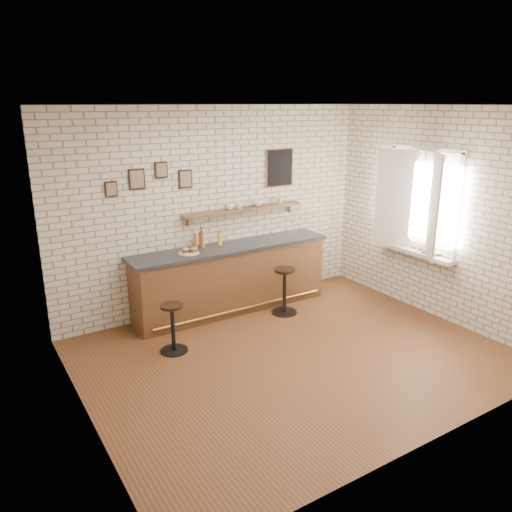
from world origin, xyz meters
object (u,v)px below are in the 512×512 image
Objects in this scene: shelf_cup_a at (230,207)px; shelf_cup_c at (258,203)px; shelf_cup_b at (239,206)px; shelf_cup_d at (280,200)px; bitters_bottle_amber at (202,239)px; book_upper at (430,253)px; bitters_bottle_brown at (195,243)px; bar_counter at (232,278)px; bar_stool_right at (285,289)px; sandwich_plate at (189,253)px; bar_stool_left at (173,326)px; condiment_bottle_yellow at (220,239)px; book_lower at (428,254)px; bitters_bottle_white at (202,241)px; ciabatta_sandwich at (189,250)px.

shelf_cup_c is (0.49, 0.00, 0.00)m from shelf_cup_a.
shelf_cup_d is (0.74, 0.00, 0.01)m from shelf_cup_b.
book_upper is at bearing -33.82° from bitters_bottle_amber.
shelf_cup_a is at bearing 157.67° from shelf_cup_d.
shelf_cup_b reaches higher than bitters_bottle_brown.
bar_counter is 10.34× the size of bitters_bottle_amber.
shelf_cup_c is (-0.01, 0.73, 1.18)m from bar_stool_right.
shelf_cup_a reaches higher than bar_counter.
sandwich_plate is 1.12m from shelf_cup_b.
shelf_cup_c reaches higher than bitters_bottle_brown.
bar_stool_left is 6.75× the size of shelf_cup_b.
shelf_cup_d reaches higher than sandwich_plate.
condiment_bottle_yellow is at bearing -173.64° from shelf_cup_a.
condiment_bottle_yellow is 3.02m from book_lower.
condiment_bottle_yellow is 0.32× the size of bar_stool_left.
book_lower is (2.73, -1.79, -0.19)m from bitters_bottle_amber.
condiment_bottle_yellow is at bearing 160.96° from shelf_cup_d.
bitters_bottle_white is at bearing 120.27° from shelf_cup_b.
bitters_bottle_amber is 1.47× the size of condiment_bottle_yellow.
condiment_bottle_yellow is at bearing 124.50° from shelf_cup_b.
book_lower is at bearing -33.35° from bitters_bottle_white.
ciabatta_sandwich is 1.15× the size of condiment_bottle_yellow.
bitters_bottle_white reaches higher than sandwich_plate.
bar_counter is at bearing 2.85° from ciabatta_sandwich.
shelf_cup_b reaches higher than bar_counter.
bar_stool_right is 2.16m from book_upper.
shelf_cup_a is at bearing 16.53° from sandwich_plate.
bitters_bottle_amber is (0.11, -0.00, 0.03)m from bitters_bottle_brown.
sandwich_plate is at bearing 128.57° from shelf_cup_b.
bitters_bottle_amber is at bearing 141.19° from book_upper.
ciabatta_sandwich is 0.95× the size of bitters_bottle_white.
bar_counter is at bearing 125.09° from book_lower.
bar_counter is 0.81m from bar_stool_right.
shelf_cup_a is (1.39, 0.98, 1.20)m from bar_stool_left.
shelf_cup_a is at bearing 114.75° from shelf_cup_b.
bar_counter is 26.59× the size of shelf_cup_a.
bitters_bottle_brown is 1.59m from shelf_cup_d.
ciabatta_sandwich is 1.95× the size of shelf_cup_c.
shelf_cup_c is 2.63m from book_upper.
bitters_bottle_white is at bearing 146.30° from bar_stool_right.
shelf_cup_b is at bearing 5.45° from bitters_bottle_amber.
sandwich_plate reaches higher than bar_stool_left.
bitters_bottle_white is 0.29m from condiment_bottle_yellow.
book_upper is at bearing -51.05° from shelf_cup_a.
bitters_bottle_amber is at bearing 160.27° from shelf_cup_d.
ciabatta_sandwich is 2.01× the size of shelf_cup_a.
shelf_cup_c is at bearing -65.25° from shelf_cup_b.
sandwich_plate is 1.27× the size of bitters_bottle_brown.
sandwich_plate is 0.26m from bitters_bottle_brown.
bitters_bottle_amber is at bearing 120.20° from shelf_cup_b.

